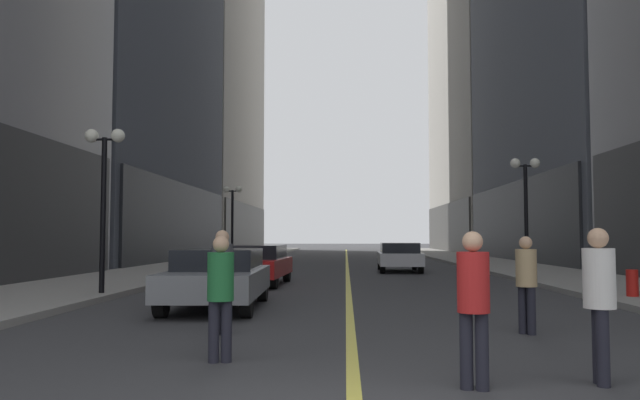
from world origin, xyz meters
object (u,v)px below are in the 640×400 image
(pedestrian_in_white_shirt, at_px, (599,293))
(street_lamp_left_near, at_px, (104,173))
(car_red, at_px, (256,263))
(street_lamp_left_far, at_px, (232,207))
(pedestrian_in_green_parka, at_px, (221,289))
(fire_hydrant_right, at_px, (632,286))
(car_silver, at_px, (399,256))
(pedestrian_in_red_jacket, at_px, (473,297))
(pedestrian_in_tan_trench, at_px, (526,277))
(street_lamp_right_mid, at_px, (526,191))
(car_grey, at_px, (218,276))
(pedestrian_with_orange_bag, at_px, (222,274))

(pedestrian_in_white_shirt, distance_m, street_lamp_left_near, 12.92)
(car_red, height_order, street_lamp_left_far, street_lamp_left_far)
(pedestrian_in_green_parka, xyz_separation_m, fire_hydrant_right, (8.59, 7.49, -0.53))
(car_silver, distance_m, pedestrian_in_red_jacket, 21.86)
(pedestrian_in_tan_trench, bearing_deg, pedestrian_in_red_jacket, -113.61)
(fire_hydrant_right, bearing_deg, pedestrian_in_tan_trench, -128.44)
(pedestrian_in_red_jacket, bearing_deg, street_lamp_right_mid, 71.94)
(car_grey, bearing_deg, car_red, 91.22)
(car_silver, xyz_separation_m, street_lamp_right_mid, (4.02, -6.07, 2.54))
(pedestrian_with_orange_bag, height_order, street_lamp_left_near, street_lamp_left_near)
(car_silver, bearing_deg, street_lamp_left_far, 147.18)
(fire_hydrant_right, bearing_deg, street_lamp_left_far, 125.41)
(pedestrian_in_white_shirt, height_order, pedestrian_in_tan_trench, pedestrian_in_white_shirt)
(street_lamp_left_far, relative_size, fire_hydrant_right, 5.54)
(pedestrian_in_tan_trench, xyz_separation_m, street_lamp_right_mid, (3.50, 12.01, 2.33))
(car_silver, relative_size, street_lamp_right_mid, 0.99)
(pedestrian_in_red_jacket, xyz_separation_m, street_lamp_left_near, (-7.66, 9.18, 2.29))
(car_grey, distance_m, pedestrian_in_red_jacket, 8.29)
(car_silver, bearing_deg, pedestrian_in_tan_trench, -88.36)
(pedestrian_in_white_shirt, distance_m, fire_hydrant_right, 9.52)
(pedestrian_in_tan_trench, height_order, pedestrian_in_green_parka, pedestrian_in_green_parka)
(car_silver, distance_m, fire_hydrant_right, 13.81)
(car_red, height_order, car_silver, same)
(car_red, height_order, pedestrian_with_orange_bag, pedestrian_with_orange_bag)
(car_red, relative_size, street_lamp_left_near, 1.03)
(car_grey, height_order, fire_hydrant_right, car_grey)
(car_red, relative_size, street_lamp_left_far, 1.03)
(pedestrian_in_red_jacket, distance_m, pedestrian_with_orange_bag, 4.84)
(street_lamp_right_mid, bearing_deg, street_lamp_left_near, -152.80)
(car_silver, bearing_deg, street_lamp_right_mid, -56.50)
(pedestrian_in_tan_trench, xyz_separation_m, fire_hydrant_right, (4.00, 5.04, -0.53))
(street_lamp_left_near, relative_size, street_lamp_left_far, 1.00)
(car_silver, bearing_deg, car_red, -124.56)
(car_grey, relative_size, fire_hydrant_right, 5.66)
(car_grey, bearing_deg, pedestrian_in_tan_trench, -30.27)
(pedestrian_in_tan_trench, distance_m, street_lamp_left_near, 11.02)
(pedestrian_in_white_shirt, height_order, pedestrian_with_orange_bag, pedestrian_with_orange_bag)
(car_grey, bearing_deg, pedestrian_with_orange_bag, -77.40)
(car_silver, relative_size, pedestrian_in_tan_trench, 2.73)
(pedestrian_in_white_shirt, xyz_separation_m, pedestrian_in_red_jacket, (-1.42, -0.27, -0.03))
(car_grey, bearing_deg, pedestrian_in_white_shirt, -50.77)
(car_silver, relative_size, pedestrian_with_orange_bag, 2.57)
(pedestrian_in_white_shirt, relative_size, fire_hydrant_right, 2.12)
(car_red, height_order, fire_hydrant_right, car_red)
(pedestrian_with_orange_bag, bearing_deg, street_lamp_left_near, 126.94)
(street_lamp_left_far, xyz_separation_m, fire_hydrant_right, (13.30, -18.71, -2.86))
(pedestrian_in_red_jacket, distance_m, street_lamp_left_near, 12.17)
(car_grey, bearing_deg, street_lamp_left_far, 99.67)
(pedestrian_in_red_jacket, bearing_deg, street_lamp_left_far, 105.58)
(car_red, bearing_deg, street_lamp_left_near, -125.11)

